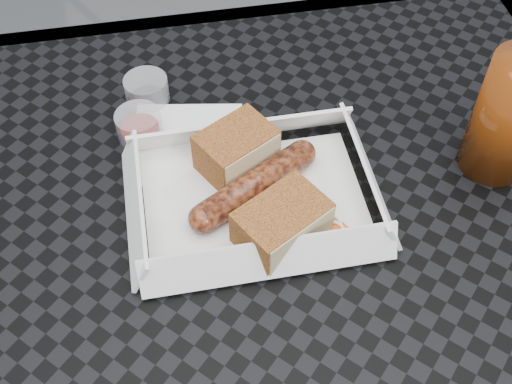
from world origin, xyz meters
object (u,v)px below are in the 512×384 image
(patio_table, at_px, (280,301))
(bratwurst, at_px, (254,185))
(drink_glass, at_px, (509,117))
(food_tray, at_px, (254,201))

(patio_table, bearing_deg, bratwurst, 97.90)
(bratwurst, bearing_deg, drink_glass, 0.07)
(bratwurst, height_order, drink_glass, drink_glass)
(patio_table, relative_size, food_tray, 3.64)
(patio_table, height_order, food_tray, food_tray)
(patio_table, bearing_deg, food_tray, 99.95)
(patio_table, height_order, bratwurst, bratwurst)
(bratwurst, bearing_deg, patio_table, -82.10)
(drink_glass, bearing_deg, bratwurst, -179.93)
(patio_table, distance_m, bratwurst, 0.13)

